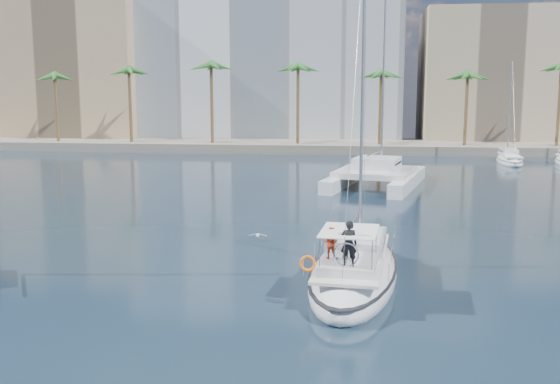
# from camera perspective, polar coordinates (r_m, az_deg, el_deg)

# --- Properties ---
(ground) EXTENTS (160.00, 160.00, 0.00)m
(ground) POSITION_cam_1_polar(r_m,az_deg,el_deg) (28.64, 2.05, -7.49)
(ground) COLOR black
(ground) RESTS_ON ground
(quay) EXTENTS (120.00, 14.00, 1.20)m
(quay) POSITION_cam_1_polar(r_m,az_deg,el_deg) (88.70, 5.44, 4.22)
(quay) COLOR gray
(quay) RESTS_ON ground
(building_modern) EXTENTS (42.00, 16.00, 28.00)m
(building_modern) POSITION_cam_1_polar(r_m,az_deg,el_deg) (101.52, -1.20, 12.46)
(building_modern) COLOR white
(building_modern) RESTS_ON ground
(building_tan_left) EXTENTS (22.00, 14.00, 22.00)m
(building_tan_left) POSITION_cam_1_polar(r_m,az_deg,el_deg) (106.08, -18.05, 10.25)
(building_tan_left) COLOR tan
(building_tan_left) RESTS_ON ground
(building_beige) EXTENTS (20.00, 14.00, 20.00)m
(building_beige) POSITION_cam_1_polar(r_m,az_deg,el_deg) (99.33, 18.66, 9.75)
(building_beige) COLOR tan
(building_beige) RESTS_ON ground
(palm_left) EXTENTS (3.60, 3.60, 12.30)m
(palm_left) POSITION_cam_1_polar(r_m,az_deg,el_deg) (91.85, -16.61, 10.10)
(palm_left) COLOR brown
(palm_left) RESTS_ON ground
(palm_centre) EXTENTS (3.60, 3.60, 12.30)m
(palm_centre) POSITION_cam_1_polar(r_m,az_deg,el_deg) (84.40, 5.47, 10.55)
(palm_centre) COLOR brown
(palm_centre) RESTS_ON ground
(main_sloop) EXTENTS (4.68, 11.77, 17.05)m
(main_sloop) POSITION_cam_1_polar(r_m,az_deg,el_deg) (27.42, 6.80, -7.16)
(main_sloop) COLOR white
(main_sloop) RESTS_ON ground
(catamaran) EXTENTS (9.62, 14.63, 19.44)m
(catamaran) POSITION_cam_1_polar(r_m,az_deg,el_deg) (55.18, 8.79, 1.76)
(catamaran) COLOR white
(catamaran) RESTS_ON ground
(seagull) EXTENTS (1.04, 0.45, 0.19)m
(seagull) POSITION_cam_1_polar(r_m,az_deg,el_deg) (34.63, -2.04, -3.97)
(seagull) COLOR silver
(seagull) RESTS_ON ground
(moored_yacht_a) EXTENTS (3.37, 9.52, 11.90)m
(moored_yacht_a) POSITION_cam_1_polar(r_m,az_deg,el_deg) (76.86, 20.23, 2.49)
(moored_yacht_a) COLOR white
(moored_yacht_a) RESTS_ON ground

